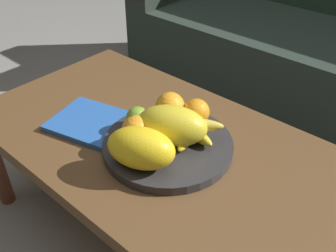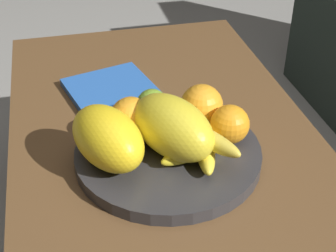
# 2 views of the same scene
# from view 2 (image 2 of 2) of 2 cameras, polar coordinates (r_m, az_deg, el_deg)

# --- Properties ---
(coffee_table) EXTENTS (1.29, 0.60, 0.39)m
(coffee_table) POSITION_cam_2_polar(r_m,az_deg,el_deg) (0.92, 1.42, -7.45)
(coffee_table) COLOR brown
(coffee_table) RESTS_ON ground_plane
(fruit_bowl) EXTENTS (0.34, 0.34, 0.03)m
(fruit_bowl) POSITION_cam_2_polar(r_m,az_deg,el_deg) (0.92, -0.00, -3.18)
(fruit_bowl) COLOR #2F2E31
(fruit_bowl) RESTS_ON coffee_table
(melon_large_front) EXTENTS (0.21, 0.18, 0.10)m
(melon_large_front) POSITION_cam_2_polar(r_m,az_deg,el_deg) (0.88, 0.51, -0.11)
(melon_large_front) COLOR yellow
(melon_large_front) RESTS_ON fruit_bowl
(melon_smaller_beside) EXTENTS (0.19, 0.16, 0.10)m
(melon_smaller_beside) POSITION_cam_2_polar(r_m,az_deg,el_deg) (0.86, -6.86, -1.36)
(melon_smaller_beside) COLOR yellow
(melon_smaller_beside) RESTS_ON fruit_bowl
(orange_front) EXTENTS (0.07, 0.07, 0.07)m
(orange_front) POSITION_cam_2_polar(r_m,az_deg,el_deg) (0.92, 7.02, 0.20)
(orange_front) COLOR orange
(orange_front) RESTS_ON fruit_bowl
(orange_left) EXTENTS (0.08, 0.08, 0.08)m
(orange_left) POSITION_cam_2_polar(r_m,az_deg,el_deg) (0.93, -4.22, 0.91)
(orange_left) COLOR orange
(orange_left) RESTS_ON fruit_bowl
(orange_back) EXTENTS (0.08, 0.08, 0.08)m
(orange_back) POSITION_cam_2_polar(r_m,az_deg,el_deg) (0.96, 3.83, 2.35)
(orange_back) COLOR orange
(orange_back) RESTS_ON fruit_bowl
(apple_front) EXTENTS (0.06, 0.06, 0.06)m
(apple_front) POSITION_cam_2_polar(r_m,az_deg,el_deg) (0.98, -1.81, 2.42)
(apple_front) COLOR olive
(apple_front) RESTS_ON fruit_bowl
(banana_bunch) EXTENTS (0.16, 0.15, 0.06)m
(banana_bunch) POSITION_cam_2_polar(r_m,az_deg,el_deg) (0.88, 3.93, -2.13)
(banana_bunch) COLOR yellow
(banana_bunch) RESTS_ON fruit_bowl
(magazine) EXTENTS (0.29, 0.24, 0.02)m
(magazine) POSITION_cam_2_polar(r_m,az_deg,el_deg) (1.10, -5.71, 3.21)
(magazine) COLOR blue
(magazine) RESTS_ON coffee_table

